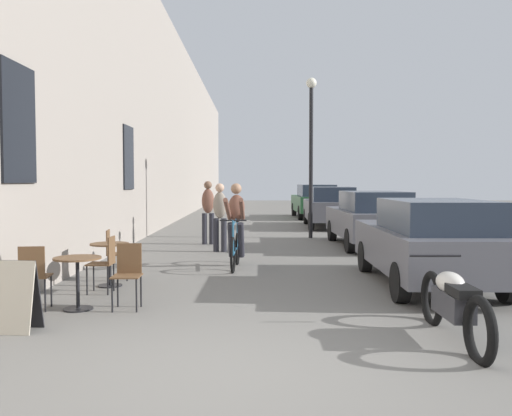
% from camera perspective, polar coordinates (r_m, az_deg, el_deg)
% --- Properties ---
extents(ground_plane, '(88.00, 88.00, 0.00)m').
position_cam_1_polar(ground_plane, '(5.22, -2.18, -16.84)').
color(ground_plane, slate).
extents(building_facade_left, '(0.54, 68.00, 8.32)m').
position_cam_1_polar(building_facade_left, '(19.40, -11.20, 9.91)').
color(building_facade_left, gray).
rests_on(building_facade_left, ground_plane).
extents(cafe_table_near, '(0.64, 0.64, 0.72)m').
position_cam_1_polar(cafe_table_near, '(7.86, -18.18, -6.36)').
color(cafe_table_near, black).
rests_on(cafe_table_near, ground_plane).
extents(cafe_chair_near_toward_street, '(0.42, 0.42, 0.89)m').
position_cam_1_polar(cafe_chair_near_toward_street, '(7.98, -22.22, -6.32)').
color(cafe_chair_near_toward_street, black).
rests_on(cafe_chair_near_toward_street, ground_plane).
extents(cafe_chair_near_toward_wall, '(0.39, 0.39, 0.89)m').
position_cam_1_polar(cafe_chair_near_toward_wall, '(7.75, -13.27, -6.44)').
color(cafe_chair_near_toward_wall, black).
rests_on(cafe_chair_near_toward_wall, ground_plane).
extents(cafe_table_mid, '(0.64, 0.64, 0.72)m').
position_cam_1_polar(cafe_table_mid, '(9.44, -15.07, -4.79)').
color(cafe_table_mid, black).
rests_on(cafe_table_mid, ground_plane).
extents(cafe_chair_mid_toward_street, '(0.42, 0.42, 0.89)m').
position_cam_1_polar(cafe_chair_mid_toward_street, '(10.02, -14.62, -4.36)').
color(cafe_chair_mid_toward_street, black).
rests_on(cafe_chair_mid_toward_street, ground_plane).
extents(cafe_chair_mid_toward_wall, '(0.39, 0.39, 0.89)m').
position_cam_1_polar(cafe_chair_mid_toward_wall, '(8.88, -15.51, -5.29)').
color(cafe_chair_mid_toward_wall, black).
rests_on(cafe_chair_mid_toward_wall, ground_plane).
extents(sandwich_board_sign, '(0.59, 0.43, 0.84)m').
position_cam_1_polar(sandwich_board_sign, '(7.04, -24.01, -8.39)').
color(sandwich_board_sign, black).
rests_on(sandwich_board_sign, ground_plane).
extents(cyclist_on_bicycle, '(0.52, 1.76, 1.74)m').
position_cam_1_polar(cyclist_on_bicycle, '(11.09, -2.13, -2.06)').
color(cyclist_on_bicycle, black).
rests_on(cyclist_on_bicycle, ground_plane).
extents(pedestrian_near, '(0.38, 0.30, 1.70)m').
position_cam_1_polar(pedestrian_near, '(13.50, -3.80, -0.56)').
color(pedestrian_near, '#26262D').
rests_on(pedestrian_near, ground_plane).
extents(pedestrian_mid, '(0.36, 0.27, 1.75)m').
position_cam_1_polar(pedestrian_mid, '(15.14, -5.05, -0.07)').
color(pedestrian_mid, '#26262D').
rests_on(pedestrian_mid, ground_plane).
extents(street_lamp, '(0.32, 0.32, 4.90)m').
position_cam_1_polar(street_lamp, '(16.87, 5.79, 7.42)').
color(street_lamp, black).
rests_on(street_lamp, ground_plane).
extents(parked_car_nearest, '(1.79, 4.12, 1.46)m').
position_cam_1_polar(parked_car_nearest, '(9.51, 17.61, -3.34)').
color(parked_car_nearest, '#595960').
rests_on(parked_car_nearest, ground_plane).
extents(parked_car_second, '(1.82, 4.20, 1.49)m').
position_cam_1_polar(parked_car_second, '(14.83, 11.90, -1.03)').
color(parked_car_second, '#595960').
rests_on(parked_car_second, ground_plane).
extents(parked_car_third, '(1.95, 4.38, 1.53)m').
position_cam_1_polar(parked_car_third, '(20.84, 7.78, 0.18)').
color(parked_car_third, '#595960').
rests_on(parked_car_third, ground_plane).
extents(parked_car_fourth, '(1.96, 4.49, 1.58)m').
position_cam_1_polar(parked_car_fourth, '(26.02, 6.19, 0.77)').
color(parked_car_fourth, '#23512D').
rests_on(parked_car_fourth, ground_plane).
extents(parked_motorcycle, '(0.62, 2.15, 0.92)m').
position_cam_1_polar(parked_motorcycle, '(6.46, 19.98, -9.43)').
color(parked_motorcycle, black).
rests_on(parked_motorcycle, ground_plane).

